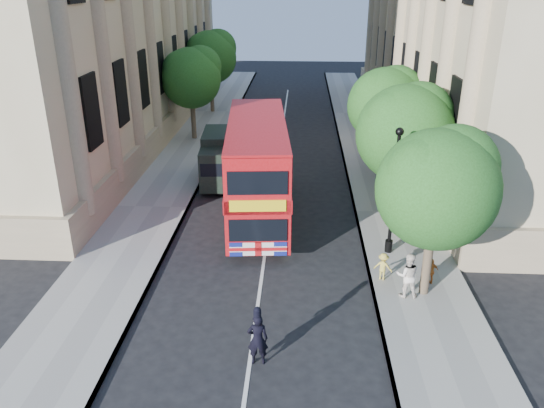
# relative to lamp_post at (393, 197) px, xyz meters

# --- Properties ---
(ground) EXTENTS (120.00, 120.00, 0.00)m
(ground) POSITION_rel_lamp_post_xyz_m (-5.00, -6.00, -2.51)
(ground) COLOR black
(ground) RESTS_ON ground
(pavement_right) EXTENTS (3.50, 80.00, 0.12)m
(pavement_right) POSITION_rel_lamp_post_xyz_m (0.75, 4.00, -2.45)
(pavement_right) COLOR gray
(pavement_right) RESTS_ON ground
(pavement_left) EXTENTS (3.50, 80.00, 0.12)m
(pavement_left) POSITION_rel_lamp_post_xyz_m (-10.75, 4.00, -2.45)
(pavement_left) COLOR gray
(pavement_left) RESTS_ON ground
(building_right) EXTENTS (12.00, 38.00, 18.00)m
(building_right) POSITION_rel_lamp_post_xyz_m (8.80, 18.00, 6.49)
(building_right) COLOR tan
(building_right) RESTS_ON ground
(building_left) EXTENTS (12.00, 38.00, 18.00)m
(building_left) POSITION_rel_lamp_post_xyz_m (-18.80, 18.00, 6.49)
(building_left) COLOR tan
(building_left) RESTS_ON ground
(tree_right_near) EXTENTS (4.00, 4.00, 6.08)m
(tree_right_near) POSITION_rel_lamp_post_xyz_m (0.84, -2.97, 1.74)
(tree_right_near) COLOR #473828
(tree_right_near) RESTS_ON ground
(tree_right_mid) EXTENTS (4.20, 4.20, 6.37)m
(tree_right_mid) POSITION_rel_lamp_post_xyz_m (0.84, 3.03, 1.93)
(tree_right_mid) COLOR #473828
(tree_right_mid) RESTS_ON ground
(tree_right_far) EXTENTS (4.00, 4.00, 6.15)m
(tree_right_far) POSITION_rel_lamp_post_xyz_m (0.84, 9.03, 1.80)
(tree_right_far) COLOR #473828
(tree_right_far) RESTS_ON ground
(tree_left_far) EXTENTS (4.00, 4.00, 6.30)m
(tree_left_far) POSITION_rel_lamp_post_xyz_m (-10.96, 16.03, 1.93)
(tree_left_far) COLOR #473828
(tree_left_far) RESTS_ON ground
(tree_left_back) EXTENTS (4.20, 4.20, 6.65)m
(tree_left_back) POSITION_rel_lamp_post_xyz_m (-10.96, 24.03, 2.20)
(tree_left_back) COLOR #473828
(tree_left_back) RESTS_ON ground
(lamp_post) EXTENTS (0.32, 0.32, 5.16)m
(lamp_post) POSITION_rel_lamp_post_xyz_m (0.00, 0.00, 0.00)
(lamp_post) COLOR black
(lamp_post) RESTS_ON pavement_right
(double_decker_bus) EXTENTS (3.32, 9.76, 4.43)m
(double_decker_bus) POSITION_rel_lamp_post_xyz_m (-5.59, 3.49, -0.06)
(double_decker_bus) COLOR #A70B0F
(double_decker_bus) RESTS_ON ground
(box_van) EXTENTS (2.27, 4.87, 2.71)m
(box_van) POSITION_rel_lamp_post_xyz_m (-7.89, 7.70, -1.18)
(box_van) COLOR black
(box_van) RESTS_ON ground
(police_constable) EXTENTS (0.63, 0.44, 1.66)m
(police_constable) POSITION_rel_lamp_post_xyz_m (-4.76, -6.88, -1.68)
(police_constable) COLOR black
(police_constable) RESTS_ON ground
(woman_pedestrian) EXTENTS (0.83, 0.67, 1.65)m
(woman_pedestrian) POSITION_rel_lamp_post_xyz_m (0.12, -3.26, -1.57)
(woman_pedestrian) COLOR silver
(woman_pedestrian) RESTS_ON pavement_right
(child_a) EXTENTS (0.64, 0.44, 1.01)m
(child_a) POSITION_rel_lamp_post_xyz_m (1.14, -2.40, -1.88)
(child_a) COLOR orange
(child_a) RESTS_ON pavement_right
(child_b) EXTENTS (0.77, 0.60, 1.05)m
(child_b) POSITION_rel_lamp_post_xyz_m (-0.54, -2.18, -1.86)
(child_b) COLOR gold
(child_b) RESTS_ON pavement_right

